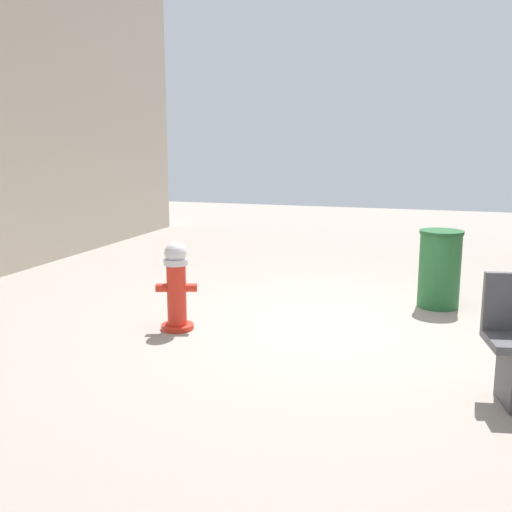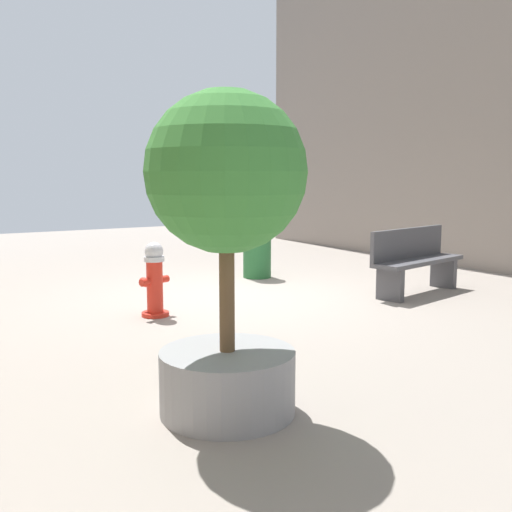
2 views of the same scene
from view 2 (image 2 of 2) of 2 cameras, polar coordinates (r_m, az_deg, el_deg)
ground_plane at (r=8.49m, az=-1.90°, el=-3.85°), size 23.40×23.40×0.00m
fire_hydrant at (r=7.29m, az=-9.82°, el=-2.21°), size 0.42×0.40×0.91m
bench_near at (r=8.90m, az=15.11°, el=-0.30°), size 1.85×0.78×0.95m
planter_tree at (r=4.11m, az=-2.88°, el=3.23°), size 1.13×1.13×2.30m
trash_bin at (r=9.95m, az=0.10°, el=0.51°), size 0.50×0.50×0.90m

